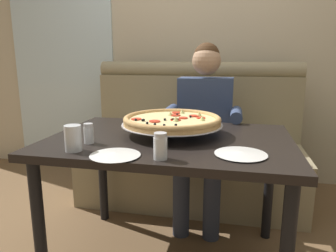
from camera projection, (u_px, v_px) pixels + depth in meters
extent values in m
cube|color=beige|center=(202.00, 32.00, 2.97)|extent=(6.00, 0.12, 2.80)
cube|color=white|center=(61.00, 34.00, 3.19)|extent=(1.10, 0.02, 2.80)
cube|color=#998966|center=(190.00, 175.00, 2.55)|extent=(1.76, 0.60, 0.46)
cube|color=#998966|center=(197.00, 112.00, 2.83)|extent=(1.76, 0.18, 0.65)
cylinder|color=#998966|center=(198.00, 70.00, 2.75)|extent=(1.76, 0.14, 0.14)
cube|color=black|center=(170.00, 141.00, 1.69)|extent=(1.28, 0.90, 0.04)
cylinder|color=black|center=(39.00, 228.00, 1.53)|extent=(0.06, 0.06, 0.71)
cylinder|color=black|center=(103.00, 173.00, 2.25)|extent=(0.06, 0.06, 0.71)
cylinder|color=black|center=(269.00, 187.00, 2.02)|extent=(0.06, 0.06, 0.71)
cube|color=#2D3342|center=(201.00, 149.00, 2.22)|extent=(0.34, 0.40, 0.15)
cylinder|color=#2D3342|center=(181.00, 203.00, 2.07)|extent=(0.11, 0.11, 0.46)
cylinder|color=#2D3342|center=(212.00, 206.00, 2.03)|extent=(0.11, 0.11, 0.46)
cube|color=#38476B|center=(205.00, 115.00, 2.39)|extent=(0.40, 0.22, 0.56)
cylinder|color=#38476B|center=(170.00, 112.00, 2.22)|extent=(0.08, 0.28, 0.08)
cylinder|color=#38476B|center=(236.00, 115.00, 2.12)|extent=(0.08, 0.28, 0.08)
sphere|color=tan|center=(206.00, 61.00, 2.28)|extent=(0.21, 0.21, 0.21)
sphere|color=#472D19|center=(207.00, 56.00, 2.28)|extent=(0.19, 0.19, 0.19)
cylinder|color=silver|center=(167.00, 136.00, 1.60)|extent=(0.01, 0.01, 0.06)
cylinder|color=silver|center=(154.00, 126.00, 1.84)|extent=(0.01, 0.01, 0.06)
cylinder|color=silver|center=(197.00, 128.00, 1.79)|extent=(0.01, 0.01, 0.06)
torus|color=silver|center=(173.00, 126.00, 1.74)|extent=(0.31, 0.31, 0.01)
cylinder|color=silver|center=(173.00, 124.00, 1.74)|extent=(0.56, 0.56, 0.00)
cylinder|color=tan|center=(173.00, 122.00, 1.73)|extent=(0.53, 0.53, 0.02)
torus|color=tan|center=(173.00, 119.00, 1.73)|extent=(0.54, 0.54, 0.03)
cylinder|color=beige|center=(173.00, 120.00, 1.73)|extent=(0.47, 0.47, 0.01)
cylinder|color=red|center=(183.00, 118.00, 1.74)|extent=(0.05, 0.05, 0.01)
cylinder|color=red|center=(194.00, 116.00, 1.80)|extent=(0.06, 0.06, 0.01)
cylinder|color=red|center=(176.00, 115.00, 1.82)|extent=(0.06, 0.06, 0.01)
cylinder|color=red|center=(201.00, 118.00, 1.74)|extent=(0.05, 0.05, 0.01)
cylinder|color=red|center=(136.00, 119.00, 1.71)|extent=(0.06, 0.06, 0.01)
cylinder|color=red|center=(175.00, 120.00, 1.69)|extent=(0.05, 0.05, 0.01)
cylinder|color=red|center=(176.00, 113.00, 1.90)|extent=(0.05, 0.05, 0.01)
cylinder|color=red|center=(155.00, 121.00, 1.65)|extent=(0.06, 0.06, 0.01)
cylinder|color=red|center=(175.00, 120.00, 1.69)|extent=(0.05, 0.05, 0.01)
sphere|color=black|center=(147.00, 123.00, 1.59)|extent=(0.01, 0.01, 0.01)
sphere|color=black|center=(143.00, 120.00, 1.66)|extent=(0.01, 0.01, 0.01)
sphere|color=black|center=(191.00, 117.00, 1.76)|extent=(0.01, 0.01, 0.01)
sphere|color=black|center=(144.00, 120.00, 1.67)|extent=(0.01, 0.01, 0.01)
sphere|color=black|center=(176.00, 125.00, 1.55)|extent=(0.01, 0.01, 0.01)
sphere|color=black|center=(164.00, 125.00, 1.54)|extent=(0.01, 0.01, 0.01)
sphere|color=black|center=(165.00, 119.00, 1.68)|extent=(0.01, 0.01, 0.01)
sphere|color=black|center=(177.00, 115.00, 1.82)|extent=(0.01, 0.01, 0.01)
sphere|color=black|center=(155.00, 124.00, 1.56)|extent=(0.01, 0.01, 0.01)
sphere|color=black|center=(136.00, 120.00, 1.67)|extent=(0.01, 0.01, 0.01)
cone|color=#CCC675|center=(176.00, 119.00, 1.66)|extent=(0.04, 0.04, 0.02)
cone|color=#CCC675|center=(170.00, 114.00, 1.82)|extent=(0.04, 0.04, 0.02)
cone|color=#CCC675|center=(182.00, 111.00, 1.89)|extent=(0.04, 0.04, 0.02)
cone|color=#CCC675|center=(202.00, 118.00, 1.68)|extent=(0.04, 0.04, 0.02)
cone|color=#CCC675|center=(199.00, 114.00, 1.81)|extent=(0.04, 0.04, 0.02)
cylinder|color=white|center=(160.00, 148.00, 1.32)|extent=(0.06, 0.06, 0.09)
cylinder|color=#A82D19|center=(160.00, 152.00, 1.32)|extent=(0.05, 0.05, 0.06)
cylinder|color=silver|center=(160.00, 135.00, 1.30)|extent=(0.05, 0.05, 0.02)
cylinder|color=white|center=(89.00, 135.00, 1.56)|extent=(0.05, 0.05, 0.08)
cylinder|color=#4C6633|center=(89.00, 139.00, 1.56)|extent=(0.04, 0.04, 0.05)
cylinder|color=silver|center=(88.00, 125.00, 1.55)|extent=(0.05, 0.05, 0.02)
cylinder|color=white|center=(241.00, 154.00, 1.38)|extent=(0.16, 0.16, 0.01)
cone|color=white|center=(241.00, 152.00, 1.38)|extent=(0.23, 0.23, 0.01)
cylinder|color=white|center=(115.00, 156.00, 1.36)|extent=(0.16, 0.16, 0.01)
cone|color=white|center=(115.00, 154.00, 1.36)|extent=(0.22, 0.22, 0.01)
cylinder|color=silver|center=(73.00, 138.00, 1.43)|extent=(0.08, 0.08, 0.12)
cylinder|color=#4C2814|center=(73.00, 144.00, 1.44)|extent=(0.07, 0.07, 0.07)
cylinder|color=black|center=(85.00, 132.00, 4.05)|extent=(0.02, 0.02, 0.44)
cylinder|color=black|center=(104.00, 130.00, 4.18)|extent=(0.02, 0.02, 0.44)
cylinder|color=black|center=(79.00, 128.00, 4.27)|extent=(0.02, 0.02, 0.44)
cylinder|color=black|center=(98.00, 126.00, 4.40)|extent=(0.02, 0.02, 0.44)
cylinder|color=black|center=(91.00, 112.00, 4.18)|extent=(0.40, 0.40, 0.02)
cube|color=black|center=(86.00, 96.00, 4.27)|extent=(0.25, 0.23, 0.42)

